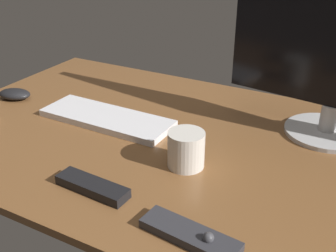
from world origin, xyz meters
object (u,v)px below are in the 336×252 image
at_px(keyboard, 107,118).
at_px(tv_remote, 92,186).
at_px(computer_mouse, 15,94).
at_px(media_remote, 191,235).
at_px(coffee_mug, 186,149).

height_order(keyboard, tv_remote, tv_remote).
bearing_deg(tv_remote, computer_mouse, 154.82).
height_order(keyboard, media_remote, media_remote).
relative_size(keyboard, coffee_mug, 4.46).
bearing_deg(media_remote, coffee_mug, 123.99).
height_order(keyboard, computer_mouse, computer_mouse).
bearing_deg(tv_remote, keyboard, 123.49).
xyz_separation_m(media_remote, tv_remote, (-0.25, 0.03, 0.00)).
height_order(computer_mouse, tv_remote, computer_mouse).
bearing_deg(media_remote, tv_remote, 177.88).
height_order(computer_mouse, media_remote, same).
bearing_deg(coffee_mug, computer_mouse, 171.59).
bearing_deg(keyboard, coffee_mug, -18.70).
bearing_deg(tv_remote, media_remote, -5.08).
xyz_separation_m(computer_mouse, tv_remote, (0.52, -0.28, -0.01)).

